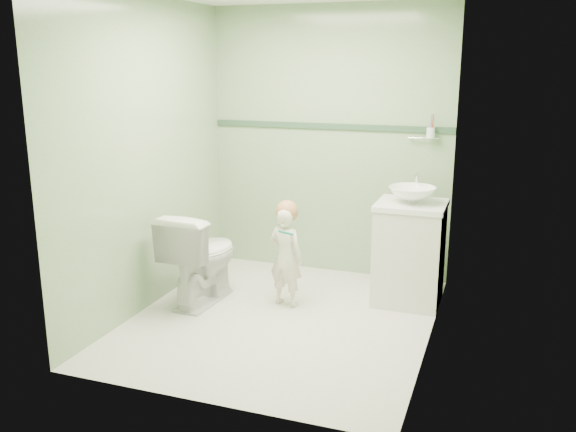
% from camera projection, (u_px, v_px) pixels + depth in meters
% --- Properties ---
extents(ground, '(2.50, 2.50, 0.00)m').
position_uv_depth(ground, '(281.00, 320.00, 4.68)').
color(ground, silver).
rests_on(ground, ground).
extents(room_shell, '(2.50, 2.54, 2.40)m').
position_uv_depth(room_shell, '(281.00, 164.00, 4.39)').
color(room_shell, '#87AB79').
rests_on(room_shell, ground).
extents(trim_stripe, '(2.20, 0.02, 0.05)m').
position_uv_depth(trim_stripe, '(329.00, 126.00, 5.49)').
color(trim_stripe, '#314F38').
rests_on(trim_stripe, room_shell).
extents(vanity, '(0.52, 0.50, 0.80)m').
position_uv_depth(vanity, '(409.00, 255.00, 4.95)').
color(vanity, silver).
rests_on(vanity, ground).
extents(counter, '(0.54, 0.52, 0.04)m').
position_uv_depth(counter, '(412.00, 205.00, 4.85)').
color(counter, white).
rests_on(counter, vanity).
extents(basin, '(0.37, 0.37, 0.13)m').
position_uv_depth(basin, '(412.00, 195.00, 4.83)').
color(basin, white).
rests_on(basin, counter).
extents(faucet, '(0.03, 0.13, 0.18)m').
position_uv_depth(faucet, '(416.00, 180.00, 4.98)').
color(faucet, silver).
rests_on(faucet, counter).
extents(cup_holder, '(0.26, 0.07, 0.21)m').
position_uv_depth(cup_holder, '(430.00, 133.00, 5.15)').
color(cup_holder, silver).
rests_on(cup_holder, room_shell).
extents(toilet, '(0.47, 0.77, 0.76)m').
position_uv_depth(toilet, '(202.00, 256.00, 4.97)').
color(toilet, white).
rests_on(toilet, ground).
extents(toddler, '(0.33, 0.25, 0.80)m').
position_uv_depth(toddler, '(286.00, 257.00, 4.88)').
color(toddler, '#F0E4D0').
rests_on(toddler, ground).
extents(hair_cap, '(0.18, 0.18, 0.18)m').
position_uv_depth(hair_cap, '(287.00, 211.00, 4.82)').
color(hair_cap, '#B07549').
rests_on(hair_cap, toddler).
extents(teal_toothbrush, '(0.11, 0.14, 0.08)m').
position_uv_depth(teal_toothbrush, '(286.00, 232.00, 4.68)').
color(teal_toothbrush, '#137E69').
rests_on(teal_toothbrush, toddler).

